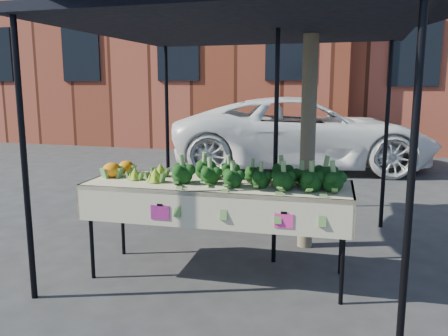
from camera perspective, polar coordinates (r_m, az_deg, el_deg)
The scene contains 9 objects.
ground at distance 4.47m, azimuth -1.44°, elevation -13.14°, with size 90.00×90.00×0.00m, color #28282A.
table at distance 4.30m, azimuth -0.75°, elevation -7.68°, with size 2.44×0.91×0.90m.
canopy at distance 4.65m, azimuth 2.37°, elevation 5.24°, with size 3.16×3.16×2.74m, color black, non-canonical shape.
broccoli_heap at distance 4.10m, azimuth 4.15°, elevation -0.48°, with size 1.51×0.54×0.23m, color black.
romanesco_cluster at distance 4.39m, azimuth -9.15°, elevation -0.22°, with size 0.40×0.44×0.17m, color #7FA528.
cauliflower_pair at distance 4.63m, azimuth -12.87°, elevation 0.08°, with size 0.20×0.40×0.16m, color orange.
vehicle at distance 10.10m, azimuth 10.12°, elevation 15.63°, with size 2.54×1.53×5.52m, color white.
street_tree at distance 5.03m, azimuth 10.80°, elevation 16.69°, with size 2.39×2.39×4.71m, color #1E4C14, non-canonical shape.
building_left at distance 17.31m, azimuth -5.45°, elevation 19.19°, with size 12.00×8.00×9.00m, color maroon.
Camera 1 is at (1.25, -3.91, 1.77)m, focal length 36.86 mm.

